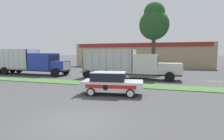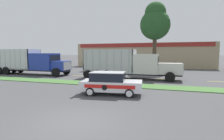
{
  "view_description": "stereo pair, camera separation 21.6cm",
  "coord_description": "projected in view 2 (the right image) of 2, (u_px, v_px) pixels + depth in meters",
  "views": [
    {
      "loc": [
        3.55,
        -6.54,
        2.94
      ],
      "look_at": [
        -1.37,
        9.75,
        1.33
      ],
      "focal_mm": 28.0,
      "sensor_mm": 36.0,
      "label": 1
    },
    {
      "loc": [
        3.75,
        -6.48,
        2.94
      ],
      "look_at": [
        -1.37,
        9.75,
        1.33
      ],
      "focal_mm": 28.0,
      "sensor_mm": 36.0,
      "label": 2
    }
  ],
  "objects": [
    {
      "name": "tree_behind_left",
      "position": [
        155.0,
        22.0,
        27.03
      ],
      "size": [
        4.63,
        4.63,
        10.85
      ],
      "color": "#473828",
      "rests_on": "ground_plane"
    },
    {
      "name": "centre_line_3",
      "position": [
        81.0,
        76.0,
        23.11
      ],
      "size": [
        2.4,
        0.14,
        0.01
      ],
      "primitive_type": "cube",
      "color": "yellow",
      "rests_on": "ground_plane"
    },
    {
      "name": "grass_verge",
      "position": [
        124.0,
        85.0,
        16.14
      ],
      "size": [
        120.0,
        2.17,
        0.06
      ],
      "primitive_type": "cube",
      "color": "#477538",
      "rests_on": "ground_plane"
    },
    {
      "name": "centre_line_1",
      "position": [
        16.0,
        73.0,
        26.35
      ],
      "size": [
        2.4,
        0.14,
        0.01
      ],
      "primitive_type": "cube",
      "color": "yellow",
      "rests_on": "ground_plane"
    },
    {
      "name": "centre_line_5",
      "position": [
        166.0,
        79.0,
        19.87
      ],
      "size": [
        2.4,
        0.14,
        0.01
      ],
      "primitive_type": "cube",
      "color": "yellow",
      "rests_on": "ground_plane"
    },
    {
      "name": "rally_car",
      "position": [
        110.0,
        83.0,
        12.59
      ],
      "size": [
        4.53,
        2.31,
        1.65
      ],
      "color": "white",
      "rests_on": "ground_plane"
    },
    {
      "name": "centre_line_4",
      "position": [
        120.0,
        77.0,
        21.49
      ],
      "size": [
        2.4,
        0.14,
        0.01
      ],
      "primitive_type": "cube",
      "color": "yellow",
      "rests_on": "ground_plane"
    },
    {
      "name": "store_building_backdrop",
      "position": [
        144.0,
        55.0,
        41.34
      ],
      "size": [
        28.46,
        12.1,
        5.1
      ],
      "color": "tan",
      "rests_on": "ground_plane"
    },
    {
      "name": "dump_truck_mid",
      "position": [
        137.0,
        66.0,
        20.11
      ],
      "size": [
        11.26,
        2.69,
        3.4
      ],
      "color": "black",
      "rests_on": "ground_plane"
    },
    {
      "name": "centre_line_6",
      "position": [
        220.0,
        82.0,
        18.25
      ],
      "size": [
        2.4,
        0.14,
        0.01
      ],
      "primitive_type": "cube",
      "color": "yellow",
      "rests_on": "ground_plane"
    },
    {
      "name": "centre_line_2",
      "position": [
        46.0,
        74.0,
        24.73
      ],
      "size": [
        2.4,
        0.14,
        0.01
      ],
      "primitive_type": "cube",
      "color": "yellow",
      "rests_on": "ground_plane"
    },
    {
      "name": "ground_plane",
      "position": [
        74.0,
        122.0,
        7.55
      ],
      "size": [
        600.0,
        600.0,
        0.0
      ],
      "primitive_type": "plane",
      "color": "#474749"
    },
    {
      "name": "dump_truck_trail",
      "position": [
        36.0,
        63.0,
        24.35
      ],
      "size": [
        12.21,
        2.8,
        3.54
      ],
      "color": "black",
      "rests_on": "ground_plane"
    }
  ]
}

